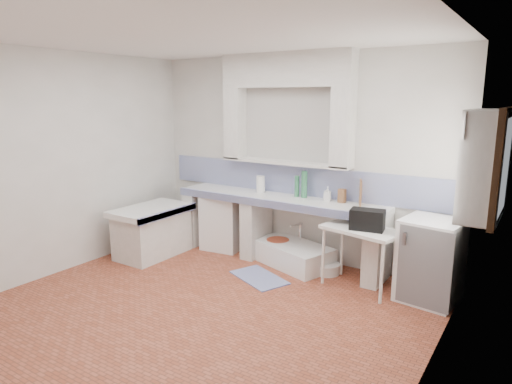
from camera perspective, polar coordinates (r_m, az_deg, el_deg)
The scene contains 36 objects.
floor at distance 5.03m, azimuth -6.44°, elevation -14.35°, with size 4.50×4.50×0.00m, color #9F4D35.
ceiling at distance 4.56m, azimuth -7.30°, elevation 19.12°, with size 4.50×4.50×0.00m, color silver.
wall_back at distance 6.24m, azimuth 5.05°, elevation 4.27°, with size 4.50×4.50×0.00m, color silver.
wall_front at distance 3.36m, azimuth -29.34°, elevation -3.74°, with size 4.50×4.50×0.00m, color silver.
wall_left at distance 6.27m, azimuth -22.86°, elevation 3.42°, with size 4.50×4.50×0.00m, color silver.
wall_right at distance 3.61m, azimuth 21.72°, elevation -2.04°, with size 4.50×4.50×0.00m, color silver.
alcove_mass at distance 6.14m, azimuth 3.82°, elevation 15.16°, with size 1.90×0.25×0.45m, color silver.
window_frame at distance 4.72m, azimuth 26.98°, elevation 3.07°, with size 0.35×0.86×1.06m, color #382112.
lace_valance at distance 4.71m, azimuth 25.65°, elevation 7.83°, with size 0.01×0.84×0.24m, color white.
counter_slab at distance 6.12m, azimuth 2.80°, elevation -0.97°, with size 3.00×0.60×0.08m, color white.
counter_lip at distance 5.89m, azimuth 1.42°, elevation -1.48°, with size 3.00×0.04×0.10m, color navy.
counter_pier_left at distance 7.02m, azimuth -7.15°, elevation -3.17°, with size 0.20×0.55×0.82m, color silver.
counter_pier_mid at distance 6.42m, azimuth 0.06°, elevation -4.52°, with size 0.20×0.55×0.82m, color silver.
counter_pier_right at distance 5.70m, azimuth 15.08°, elevation -7.07°, with size 0.20×0.55×0.82m, color silver.
peninsula_top at distance 6.53m, azimuth -13.08°, elevation -2.26°, with size 0.70×1.10×0.08m, color white.
peninsula_base at distance 6.62m, azimuth -12.94°, elevation -5.20°, with size 0.60×1.00×0.62m, color silver.
peninsula_lip at distance 6.30m, azimuth -11.00°, elevation -2.68°, with size 0.04×1.10×0.10m, color navy.
backsplash at distance 6.27m, azimuth 4.93°, elevation 1.54°, with size 4.27×0.03×0.40m, color navy.
stove at distance 6.76m, azimuth -3.99°, elevation -3.77°, with size 0.57×0.55×0.80m, color white.
sink at distance 6.17m, azimuth 4.60°, elevation -7.97°, with size 1.09×0.59×0.26m, color white.
side_table at distance 5.48m, azimuth 13.05°, elevation -8.17°, with size 0.88×0.49×0.04m, color white.
fridge at distance 5.37m, azimuth 21.18°, elevation -8.05°, with size 0.60×0.60×0.92m, color white.
bucket_red at distance 6.32m, azimuth 2.76°, elevation -7.28°, with size 0.32×0.32×0.29m, color #AA3D21.
bucket_orange at distance 6.04m, azimuth 4.77°, elevation -8.40°, with size 0.28×0.28×0.26m, color #F03A09.
bucket_blue at distance 6.08m, azimuth 6.45°, elevation -8.16°, with size 0.31×0.31×0.29m, color blue.
basin_white at distance 5.95m, azimuth 8.90°, elevation -9.51°, with size 0.34×0.34×0.13m, color white.
water_bottle_a at distance 6.43m, azimuth 3.69°, elevation -6.99°, with size 0.08×0.08×0.29m, color silver.
water_bottle_b at distance 6.35m, azimuth 5.09°, elevation -7.29°, with size 0.08×0.08×0.28m, color silver.
black_bag at distance 5.29m, azimuth 13.89°, elevation -3.42°, with size 0.38×0.22×0.24m, color black.
green_bottle_a at distance 6.12m, azimuth 5.19°, elevation 0.73°, with size 0.06×0.06×0.29m, color #30744A.
green_bottle_b at distance 6.06m, azimuth 6.12°, elevation 0.95°, with size 0.08×0.08×0.36m, color #30744A.
knife_block at distance 5.86m, azimuth 10.81°, elevation -0.47°, with size 0.09×0.07×0.18m, color brown.
cutting_board at distance 5.76m, azimuth 13.07°, elevation -0.08°, with size 0.02×0.23×0.32m, color brown.
paper_towel at distance 6.36m, azimuth 0.59°, elevation 0.98°, with size 0.12×0.12×0.24m, color white.
soap_bottle at distance 5.93m, azimuth 9.02°, elevation -0.20°, with size 0.08×0.09×0.19m, color white.
rug at distance 5.75m, azimuth 0.39°, elevation -10.76°, with size 0.75×0.43×0.01m, color #323D95.
Camera 1 is at (2.91, -3.46, 2.21)m, focal length 31.65 mm.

